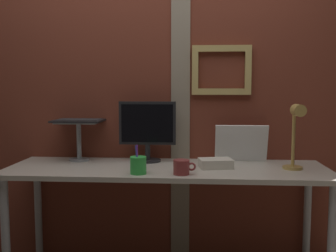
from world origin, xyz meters
TOP-DOWN VIEW (x-y plane):
  - brick_wall_back at (0.00, 0.38)m, footprint 3.03×0.16m
  - desk at (0.12, 0.02)m, footprint 2.01×0.60m
  - monitor at (-0.02, 0.20)m, footprint 0.38×0.18m
  - laptop_stand at (-0.50, 0.20)m, footprint 0.28×0.22m
  - laptop at (-0.50, 0.27)m, footprint 0.33×0.32m
  - whiteboard_panel at (0.61, 0.23)m, footprint 0.35×0.08m
  - desk_lamp at (0.90, -0.04)m, footprint 0.12×0.20m
  - pen_cup at (-0.03, -0.19)m, footprint 0.09×0.09m
  - coffee_mug at (0.22, -0.19)m, footprint 0.13×0.09m
  - paper_clutter_stack at (0.42, 0.02)m, footprint 0.22×0.18m

SIDE VIEW (x-z plane):
  - desk at x=0.12m, z-range 0.30..1.05m
  - paper_clutter_stack at x=0.42m, z-range 0.75..0.81m
  - coffee_mug at x=0.22m, z-range 0.75..0.84m
  - pen_cup at x=-0.03m, z-range 0.72..0.89m
  - whiteboard_panel at x=0.61m, z-range 0.75..1.00m
  - laptop_stand at x=-0.50m, z-range 0.80..1.07m
  - monitor at x=-0.02m, z-range 0.79..1.19m
  - desk_lamp at x=0.90m, z-range 0.80..1.20m
  - laptop at x=-0.50m, z-range 0.97..1.19m
  - brick_wall_back at x=0.00m, z-range 0.00..2.34m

